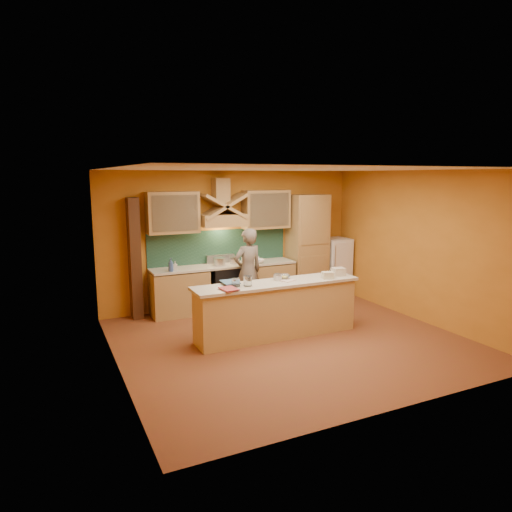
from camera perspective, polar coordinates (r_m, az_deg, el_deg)
name	(u,v)px	position (r m, az deg, el deg)	size (l,w,h in m)	color
floor	(290,341)	(7.71, 4.30, -10.50)	(5.50, 5.00, 0.01)	brown
ceiling	(293,169)	(7.22, 4.60, 10.79)	(5.50, 5.00, 0.01)	white
wall_back	(232,239)	(9.56, -2.99, 2.20)	(5.50, 0.02, 2.80)	#C07725
wall_front	(402,293)	(5.36, 17.82, -4.48)	(5.50, 0.02, 2.80)	#C07725
wall_left	(114,273)	(6.46, -17.29, -2.04)	(0.02, 5.00, 2.80)	#C07725
wall_right	(420,246)	(9.01, 19.83, 1.13)	(0.02, 5.00, 2.80)	#C07725
base_cabinet_left	(179,293)	(9.07, -9.55, -4.60)	(1.10, 0.60, 0.86)	#AD864F
base_cabinet_right	(266,284)	(9.74, 1.28, -3.46)	(1.10, 0.60, 0.86)	#AD864F
counter_top	(224,266)	(9.26, -3.98, -1.21)	(3.00, 0.62, 0.04)	beige
stove	(225,287)	(9.36, -3.94, -3.91)	(0.60, 0.58, 0.90)	black
backsplash	(219,247)	(9.46, -4.63, 1.18)	(3.00, 0.03, 0.70)	#1C3E31
range_hood	(223,220)	(9.17, -4.16, 4.49)	(0.92, 0.50, 0.24)	#AD864F
hood_chimney	(221,191)	(9.23, -4.43, 8.13)	(0.30, 0.30, 0.50)	#AD864F
upper_cabinet_left	(173,213)	(8.92, -10.38, 5.36)	(1.00, 0.35, 0.80)	#AD864F
upper_cabinet_right	(266,209)	(9.63, 1.25, 5.85)	(1.00, 0.35, 0.80)	#AD864F
pantry_column	(307,247)	(10.08, 6.39, 1.11)	(0.80, 0.60, 2.30)	#AD864F
fridge	(335,267)	(10.57, 9.80, -1.31)	(0.58, 0.60, 1.30)	white
trim_column_left	(135,259)	(8.89, -14.92, -0.36)	(0.20, 0.30, 2.30)	#472816
island_body	(277,311)	(7.77, 2.60, -6.88)	(2.80, 0.55, 0.88)	tan
island_top	(277,283)	(7.65, 2.63, -3.44)	(2.90, 0.62, 0.05)	beige
person	(248,271)	(8.95, -1.03, -1.92)	(0.62, 0.41, 1.69)	#70665B
pot_large	(220,263)	(9.18, -4.57, -0.82)	(0.22, 0.22, 0.16)	silver
pot_small	(234,262)	(9.35, -2.72, -0.69)	(0.21, 0.21, 0.13)	silver
soap_bottle_a	(175,266)	(8.80, -10.08, -1.21)	(0.08, 0.08, 0.18)	beige
soap_bottle_b	(171,265)	(8.70, -10.60, -1.09)	(0.10, 0.10, 0.26)	#324E8B
bowl_back	(258,261)	(9.40, 0.28, -0.64)	(0.26, 0.26, 0.08)	white
dish_rack	(250,259)	(9.52, -0.73, -0.43)	(0.30, 0.24, 0.11)	white
book_lower	(222,290)	(7.06, -4.25, -4.27)	(0.24, 0.32, 0.03)	#AA3C3F
book_upper	(223,283)	(7.43, -4.20, -3.38)	(0.25, 0.35, 0.03)	teal
jar_large	(248,281)	(7.34, -1.04, -3.13)	(0.14, 0.14, 0.17)	white
jar_small	(236,283)	(7.32, -2.54, -3.34)	(0.13, 0.13, 0.13)	white
kitchen_scale	(278,278)	(7.76, 2.75, -2.72)	(0.11, 0.11, 0.09)	silver
mixing_bowl	(283,277)	(7.86, 3.33, -2.64)	(0.27, 0.27, 0.07)	white
cloth	(288,280)	(7.74, 4.01, -3.04)	(0.24, 0.18, 0.02)	beige
grocery_bag_a	(338,272)	(8.23, 10.26, -1.95)	(0.21, 0.17, 0.14)	beige
grocery_bag_b	(328,275)	(7.97, 8.97, -2.39)	(0.19, 0.15, 0.12)	beige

